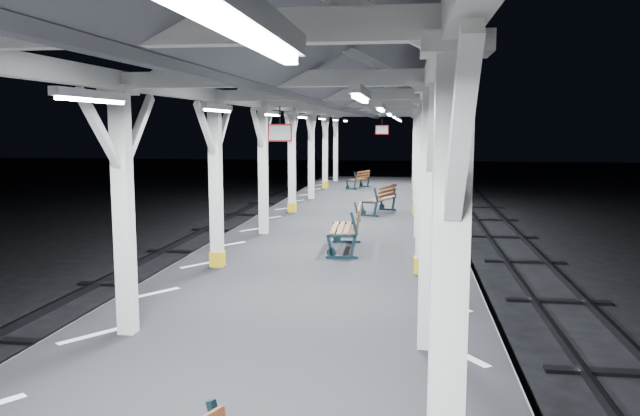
# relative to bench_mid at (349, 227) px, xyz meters

# --- Properties ---
(ground) EXTENTS (120.00, 120.00, 0.00)m
(ground) POSITION_rel_bench_mid_xyz_m (-0.43, -4.09, -1.55)
(ground) COLOR black
(ground) RESTS_ON ground
(platform) EXTENTS (6.00, 50.00, 1.00)m
(platform) POSITION_rel_bench_mid_xyz_m (-0.43, -4.09, -1.05)
(platform) COLOR black
(platform) RESTS_ON ground
(hazard_stripes_left) EXTENTS (1.00, 48.00, 0.01)m
(hazard_stripes_left) POSITION_rel_bench_mid_xyz_m (-2.88, -4.09, -0.54)
(hazard_stripes_left) COLOR silver
(hazard_stripes_left) RESTS_ON platform
(hazard_stripes_right) EXTENTS (1.00, 48.00, 0.01)m
(hazard_stripes_right) POSITION_rel_bench_mid_xyz_m (2.02, -4.09, -0.54)
(hazard_stripes_right) COLOR silver
(hazard_stripes_right) RESTS_ON platform
(track_left) EXTENTS (2.20, 60.00, 0.16)m
(track_left) POSITION_rel_bench_mid_xyz_m (-5.43, -4.09, -1.47)
(track_left) COLOR #2D2D33
(track_left) RESTS_ON ground
(track_right) EXTENTS (2.20, 60.00, 0.16)m
(track_right) POSITION_rel_bench_mid_xyz_m (4.57, -4.09, -1.47)
(track_right) COLOR #2D2D33
(track_right) RESTS_ON ground
(canopy) EXTENTS (5.40, 49.00, 4.65)m
(canopy) POSITION_rel_bench_mid_xyz_m (-0.43, -4.10, 3.01)
(canopy) COLOR silver
(canopy) RESTS_ON platform
(bench_mid) EXTENTS (0.80, 1.93, 1.03)m
(bench_mid) POSITION_rel_bench_mid_xyz_m (0.00, 0.00, 0.00)
(bench_mid) COLOR #13272D
(bench_mid) RESTS_ON platform
(bench_far) EXTENTS (1.12, 1.79, 0.91)m
(bench_far) POSITION_rel_bench_mid_xyz_m (0.45, 6.19, -0.06)
(bench_far) COLOR #13272D
(bench_far) RESTS_ON platform
(bench_extra) EXTENTS (1.02, 1.58, 0.80)m
(bench_extra) POSITION_rel_bench_mid_xyz_m (-0.90, 14.34, -0.12)
(bench_extra) COLOR #13272D
(bench_extra) RESTS_ON platform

